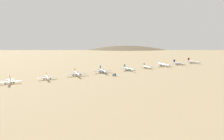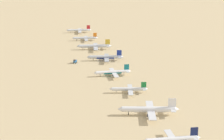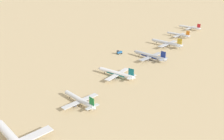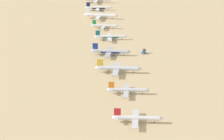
% 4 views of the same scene
% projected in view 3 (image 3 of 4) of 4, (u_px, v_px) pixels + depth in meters
% --- Properties ---
extents(ground_plane, '(2305.90, 2305.90, 0.00)m').
position_uv_depth(ground_plane, '(119.00, 78.00, 187.14)').
color(ground_plane, tan).
extents(parked_jet_0, '(33.63, 27.46, 9.71)m').
position_uv_depth(parked_jet_0, '(190.00, 27.00, 336.22)').
color(parked_jet_0, silver).
rests_on(parked_jet_0, ground).
extents(parked_jet_1, '(32.29, 26.34, 9.32)m').
position_uv_depth(parked_jet_1, '(179.00, 35.00, 299.34)').
color(parked_jet_1, silver).
rests_on(parked_jet_1, ground).
extents(parked_jet_2, '(39.67, 32.42, 11.46)m').
position_uv_depth(parked_jet_2, '(167.00, 43.00, 262.21)').
color(parked_jet_2, silver).
rests_on(parked_jet_2, ground).
extents(parked_jet_3, '(37.81, 30.96, 10.96)m').
position_uv_depth(parked_jet_3, '(150.00, 56.00, 224.31)').
color(parked_jet_3, '#B2B7C1').
rests_on(parked_jet_3, ground).
extents(parked_jet_4, '(35.02, 28.38, 10.11)m').
position_uv_depth(parked_jet_4, '(117.00, 73.00, 187.16)').
color(parked_jet_4, white).
rests_on(parked_jet_4, ground).
extents(parked_jet_5, '(31.63, 25.94, 9.19)m').
position_uv_depth(parked_jet_5, '(80.00, 100.00, 149.46)').
color(parked_jet_5, silver).
rests_on(parked_jet_5, ground).
extents(service_truck, '(4.58, 5.70, 3.90)m').
position_uv_depth(service_truck, '(119.00, 52.00, 239.30)').
color(service_truck, '#1E5999').
rests_on(service_truck, ground).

